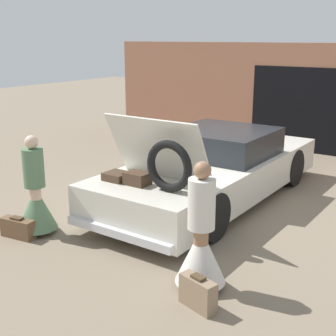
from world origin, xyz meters
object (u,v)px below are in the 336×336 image
(person_right, at_px, (201,244))
(suitcase_beside_right_person, at_px, (198,293))
(person_left, at_px, (36,199))
(suitcase_beside_left_person, at_px, (18,228))
(car, at_px, (214,169))

(person_right, height_order, suitcase_beside_right_person, person_right)
(person_left, height_order, suitcase_beside_right_person, person_left)
(person_left, bearing_deg, suitcase_beside_left_person, -29.20)
(person_left, height_order, suitcase_beside_left_person, person_left)
(person_right, bearing_deg, car, 33.05)
(car, relative_size, suitcase_beside_left_person, 9.49)
(person_left, bearing_deg, person_right, 80.60)
(car, bearing_deg, person_right, -63.28)
(person_left, distance_m, person_right, 2.92)
(suitcase_beside_right_person, bearing_deg, person_right, 117.95)
(person_right, bearing_deg, suitcase_beside_left_person, 102.63)
(car, distance_m, person_right, 3.25)
(person_left, distance_m, suitcase_beside_right_person, 3.18)
(person_right, xyz_separation_m, suitcase_beside_left_person, (-3.03, -0.33, -0.41))
(person_left, relative_size, suitcase_beside_right_person, 3.15)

